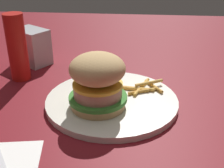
% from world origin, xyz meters
% --- Properties ---
extents(ground_plane, '(1.60, 1.60, 0.00)m').
position_xyz_m(ground_plane, '(0.00, 0.00, 0.00)').
color(ground_plane, maroon).
extents(plate, '(0.26, 0.26, 0.01)m').
position_xyz_m(plate, '(-0.00, 0.02, 0.01)').
color(plate, silver).
rests_on(plate, ground_plane).
extents(sandwich, '(0.11, 0.11, 0.11)m').
position_xyz_m(sandwich, '(0.03, 0.00, 0.07)').
color(sandwich, tan).
rests_on(sandwich, plate).
extents(fries_pile, '(0.08, 0.10, 0.01)m').
position_xyz_m(fries_pile, '(-0.04, 0.08, 0.02)').
color(fries_pile, gold).
rests_on(fries_pile, plate).
extents(napkin, '(0.13, 0.13, 0.00)m').
position_xyz_m(napkin, '(0.20, -0.12, 0.00)').
color(napkin, white).
rests_on(napkin, ground_plane).
extents(fork, '(0.15, 0.11, 0.00)m').
position_xyz_m(fork, '(0.20, -0.12, 0.00)').
color(fork, silver).
rests_on(fork, napkin).
extents(napkin_dispenser, '(0.10, 0.11, 0.09)m').
position_xyz_m(napkin_dispenser, '(-0.20, -0.20, 0.05)').
color(napkin_dispenser, '#B7BABF').
rests_on(napkin_dispenser, ground_plane).
extents(ketchup_bottle, '(0.04, 0.04, 0.15)m').
position_xyz_m(ketchup_bottle, '(-0.10, -0.20, 0.08)').
color(ketchup_bottle, '#B21914').
rests_on(ketchup_bottle, ground_plane).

